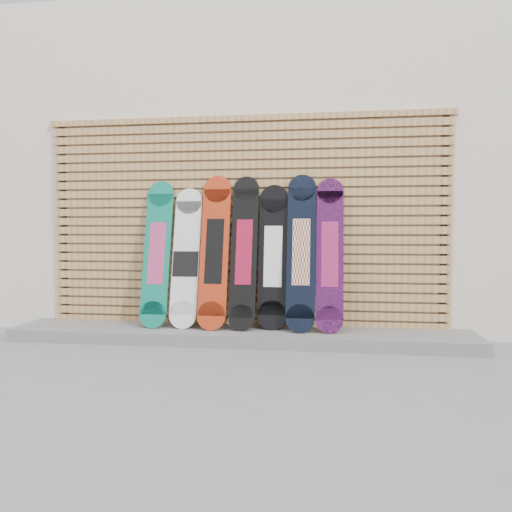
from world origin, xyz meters
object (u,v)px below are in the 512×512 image
object	(u,v)px
snowboard_4	(273,256)
snowboard_5	(301,252)
snowboard_3	(244,252)
snowboard_6	(330,254)
snowboard_0	(157,253)
snowboard_1	(186,258)
snowboard_2	(214,251)

from	to	relation	value
snowboard_4	snowboard_5	world-z (taller)	snowboard_5
snowboard_3	snowboard_6	bearing A→B (deg)	0.09
snowboard_0	snowboard_1	bearing A→B (deg)	1.03
snowboard_1	snowboard_6	xyz separation A→B (m)	(1.46, -0.01, 0.05)
snowboard_0	snowboard_6	xyz separation A→B (m)	(1.77, -0.00, 0.00)
snowboard_3	snowboard_4	distance (m)	0.30
snowboard_3	snowboard_0	bearing A→B (deg)	179.65
snowboard_2	snowboard_6	bearing A→B (deg)	0.46
snowboard_3	snowboard_5	size ratio (longest dim) A/B	0.99
snowboard_5	snowboard_6	bearing A→B (deg)	1.88
snowboard_5	snowboard_1	bearing A→B (deg)	179.08
snowboard_4	snowboard_5	bearing A→B (deg)	-10.86
snowboard_2	snowboard_5	distance (m)	0.88
snowboard_0	snowboard_1	size ratio (longest dim) A/B	1.05
snowboard_0	snowboard_2	xyz separation A→B (m)	(0.61, -0.01, 0.02)
snowboard_4	snowboard_0	bearing A→B (deg)	-178.04
snowboard_4	snowboard_6	world-z (taller)	snowboard_6
snowboard_4	snowboard_3	bearing A→B (deg)	-170.81
snowboard_6	snowboard_1	bearing A→B (deg)	179.61
snowboard_5	snowboard_6	world-z (taller)	snowboard_5
snowboard_0	snowboard_3	size ratio (longest dim) A/B	0.98
snowboard_0	snowboard_5	world-z (taller)	snowboard_5
snowboard_4	snowboard_5	size ratio (longest dim) A/B	0.94
snowboard_2	snowboard_6	size ratio (longest dim) A/B	1.03
snowboard_5	snowboard_6	xyz separation A→B (m)	(0.28, 0.01, -0.02)
snowboard_0	snowboard_6	world-z (taller)	snowboard_6
snowboard_0	snowboard_4	world-z (taller)	snowboard_0
snowboard_6	snowboard_4	bearing A→B (deg)	175.40
snowboard_1	snowboard_3	world-z (taller)	snowboard_3
snowboard_1	snowboard_3	size ratio (longest dim) A/B	0.93
snowboard_0	snowboard_3	xyz separation A→B (m)	(0.91, -0.01, 0.02)
snowboard_2	snowboard_4	bearing A→B (deg)	5.29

